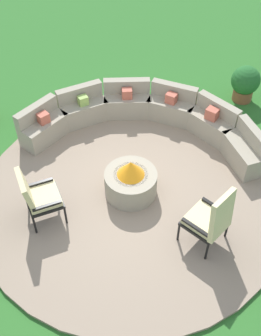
# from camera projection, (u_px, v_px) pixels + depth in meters

# --- Properties ---
(ground_plane) EXTENTS (24.00, 24.00, 0.00)m
(ground_plane) POSITION_uv_depth(u_px,v_px,m) (131.00, 194.00, 7.34)
(ground_plane) COLOR #2D6B28
(patio_circle) EXTENTS (5.24, 5.24, 0.06)m
(patio_circle) POSITION_uv_depth(u_px,v_px,m) (131.00, 193.00, 7.32)
(patio_circle) COLOR gray
(patio_circle) RESTS_ON ground_plane
(fire_pit) EXTENTS (0.90, 0.90, 0.73)m
(fire_pit) POSITION_uv_depth(u_px,v_px,m) (131.00, 181.00, 7.10)
(fire_pit) COLOR #9E937F
(fire_pit) RESTS_ON patio_circle
(curved_stone_bench) EXTENTS (4.54, 2.24, 0.74)m
(curved_stone_bench) POSITION_uv_depth(u_px,v_px,m) (145.00, 118.00, 8.22)
(curved_stone_bench) COLOR #9E937F
(curved_stone_bench) RESTS_ON patio_circle
(lounge_chair_front_left) EXTENTS (0.73, 0.73, 1.03)m
(lounge_chair_front_left) POSITION_uv_depth(u_px,v_px,m) (37.00, 195.00, 6.53)
(lounge_chair_front_left) COLOR black
(lounge_chair_front_left) RESTS_ON patio_circle
(lounge_chair_front_right) EXTENTS (0.81, 0.85, 1.16)m
(lounge_chair_front_right) POSITION_uv_depth(u_px,v_px,m) (211.00, 219.00, 6.18)
(lounge_chair_front_right) COLOR black
(lounge_chair_front_right) RESTS_ON patio_circle
(potted_plant_0) EXTENTS (0.61, 0.61, 0.80)m
(potted_plant_0) POSITION_uv_depth(u_px,v_px,m) (245.00, 83.00, 8.94)
(potted_plant_0) COLOR brown
(potted_plant_0) RESTS_ON ground_plane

